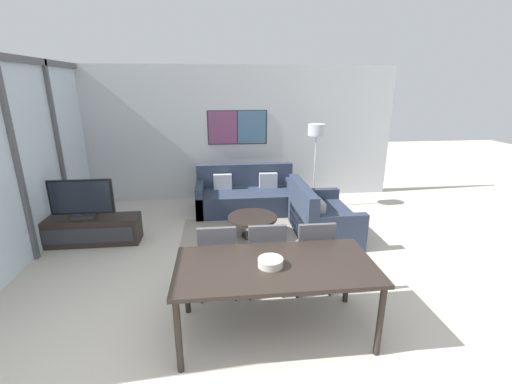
# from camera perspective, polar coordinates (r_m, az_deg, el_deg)

# --- Properties ---
(ground_plane) EXTENTS (24.00, 24.00, 0.00)m
(ground_plane) POSITION_cam_1_polar(r_m,az_deg,el_deg) (3.32, 0.72, -29.28)
(ground_plane) COLOR beige
(wall_back) EXTENTS (7.01, 0.09, 2.80)m
(wall_back) POSITION_cam_1_polar(r_m,az_deg,el_deg) (7.39, -4.03, 9.58)
(wall_back) COLOR silver
(wall_back) RESTS_ON ground_plane
(window_wall_left) EXTENTS (0.07, 5.06, 2.80)m
(window_wall_left) POSITION_cam_1_polar(r_m,az_deg,el_deg) (5.57, -35.47, 5.09)
(window_wall_left) COLOR silver
(window_wall_left) RESTS_ON ground_plane
(area_rug) EXTENTS (2.35, 1.71, 0.01)m
(area_rug) POSITION_cam_1_polar(r_m,az_deg,el_deg) (5.74, -0.58, -7.36)
(area_rug) COLOR gray
(area_rug) RESTS_ON ground_plane
(tv_console) EXTENTS (1.63, 0.43, 0.43)m
(tv_console) POSITION_cam_1_polar(r_m,az_deg,el_deg) (6.05, -26.38, -5.76)
(tv_console) COLOR black
(tv_console) RESTS_ON ground_plane
(television) EXTENTS (0.94, 0.20, 0.61)m
(television) POSITION_cam_1_polar(r_m,az_deg,el_deg) (5.89, -27.05, -1.13)
(television) COLOR #2D2D33
(television) RESTS_ON tv_console
(sofa_main) EXTENTS (1.94, 0.91, 0.88)m
(sofa_main) POSITION_cam_1_polar(r_m,az_deg,el_deg) (6.83, -1.66, -0.73)
(sofa_main) COLOR #2D384C
(sofa_main) RESTS_ON ground_plane
(sofa_side) EXTENTS (0.91, 1.43, 0.88)m
(sofa_side) POSITION_cam_1_polar(r_m,az_deg,el_deg) (5.79, 10.41, -4.46)
(sofa_side) COLOR #2D384C
(sofa_side) RESTS_ON ground_plane
(coffee_table) EXTENTS (0.81, 0.81, 0.36)m
(coffee_table) POSITION_cam_1_polar(r_m,az_deg,el_deg) (5.64, -0.59, -4.92)
(coffee_table) COLOR black
(coffee_table) RESTS_ON ground_plane
(dining_table) EXTENTS (1.93, 0.94, 0.77)m
(dining_table) POSITION_cam_1_polar(r_m,az_deg,el_deg) (3.39, 3.26, -12.96)
(dining_table) COLOR black
(dining_table) RESTS_ON ground_plane
(dining_chair_left) EXTENTS (0.46, 0.46, 0.93)m
(dining_chair_left) POSITION_cam_1_polar(r_m,az_deg,el_deg) (4.04, -6.42, -10.65)
(dining_chair_left) COLOR #4C4C51
(dining_chair_left) RESTS_ON ground_plane
(dining_chair_centre) EXTENTS (0.46, 0.46, 0.93)m
(dining_chair_centre) POSITION_cam_1_polar(r_m,az_deg,el_deg) (4.07, 1.62, -10.32)
(dining_chair_centre) COLOR #4C4C51
(dining_chair_centre) RESTS_ON ground_plane
(dining_chair_right) EXTENTS (0.46, 0.46, 0.93)m
(dining_chair_right) POSITION_cam_1_polar(r_m,az_deg,el_deg) (4.16, 9.45, -9.91)
(dining_chair_right) COLOR #4C4C51
(dining_chair_right) RESTS_ON ground_plane
(fruit_bowl) EXTENTS (0.25, 0.25, 0.08)m
(fruit_bowl) POSITION_cam_1_polar(r_m,az_deg,el_deg) (3.31, 2.44, -11.55)
(fruit_bowl) COLOR #B7B2A8
(fruit_bowl) RESTS_ON dining_table
(floor_lamp) EXTENTS (0.34, 0.34, 1.70)m
(floor_lamp) POSITION_cam_1_polar(r_m,az_deg,el_deg) (6.79, 10.04, 8.99)
(floor_lamp) COLOR #2D2D33
(floor_lamp) RESTS_ON ground_plane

